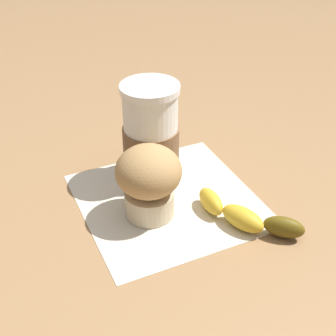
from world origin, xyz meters
The scene contains 5 objects.
ground_plane centered at (0.00, 0.00, 0.00)m, with size 3.00×3.00×0.00m, color #936D47.
paper_napkin centered at (0.00, 0.00, 0.00)m, with size 0.25×0.25×0.00m, color beige.
coffee_cup centered at (-0.07, 0.02, 0.07)m, with size 0.09×0.09×0.15m.
muffin centered at (0.01, -0.04, 0.06)m, with size 0.09×0.09×0.11m.
banana centered at (0.11, 0.05, 0.02)m, with size 0.16×0.08×0.03m.
Camera 1 is at (0.42, -0.35, 0.43)m, focal length 50.00 mm.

